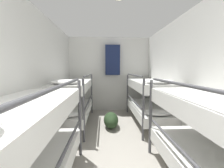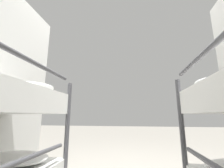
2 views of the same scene
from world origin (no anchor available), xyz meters
The scene contains 0 objects.
Camera 2 is at (-0.13, 2.01, 0.81)m, focal length 24.00 mm.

